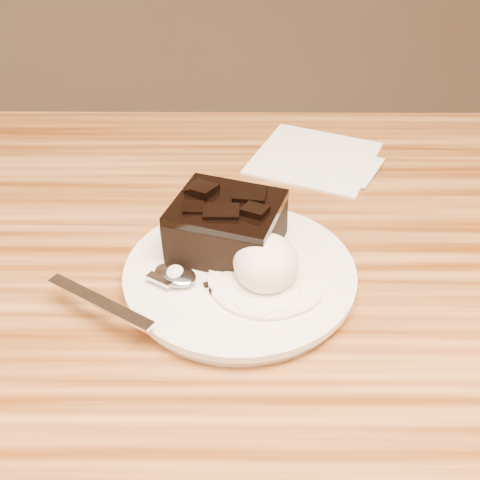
{
  "coord_description": "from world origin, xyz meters",
  "views": [
    {
      "loc": [
        0.01,
        -0.33,
        1.09
      ],
      "look_at": [
        0.0,
        0.06,
        0.79
      ],
      "focal_mm": 43.43,
      "sensor_mm": 36.0,
      "label": 1
    }
  ],
  "objects_px": {
    "plate": "(240,276)",
    "spoon": "(175,276)",
    "napkin": "(314,157)",
    "brownie": "(227,229)",
    "ice_cream_scoop": "(266,263)"
  },
  "relations": [
    {
      "from": "plate",
      "to": "spoon",
      "type": "relative_size",
      "value": 1.27
    },
    {
      "from": "plate",
      "to": "napkin",
      "type": "height_order",
      "value": "plate"
    },
    {
      "from": "brownie",
      "to": "plate",
      "type": "bearing_deg",
      "value": -68.7
    },
    {
      "from": "plate",
      "to": "brownie",
      "type": "distance_m",
      "value": 0.04
    },
    {
      "from": "plate",
      "to": "ice_cream_scoop",
      "type": "relative_size",
      "value": 3.44
    },
    {
      "from": "ice_cream_scoop",
      "to": "napkin",
      "type": "distance_m",
      "value": 0.25
    },
    {
      "from": "ice_cream_scoop",
      "to": "spoon",
      "type": "height_order",
      "value": "ice_cream_scoop"
    },
    {
      "from": "brownie",
      "to": "ice_cream_scoop",
      "type": "relative_size",
      "value": 1.54
    },
    {
      "from": "plate",
      "to": "ice_cream_scoop",
      "type": "height_order",
      "value": "ice_cream_scoop"
    },
    {
      "from": "plate",
      "to": "spoon",
      "type": "bearing_deg",
      "value": -164.32
    },
    {
      "from": "napkin",
      "to": "brownie",
      "type": "bearing_deg",
      "value": -117.04
    },
    {
      "from": "napkin",
      "to": "spoon",
      "type": "bearing_deg",
      "value": -120.66
    },
    {
      "from": "plate",
      "to": "ice_cream_scoop",
      "type": "bearing_deg",
      "value": -34.56
    },
    {
      "from": "brownie",
      "to": "ice_cream_scoop",
      "type": "distance_m",
      "value": 0.06
    },
    {
      "from": "plate",
      "to": "napkin",
      "type": "xyz_separation_m",
      "value": [
        0.09,
        0.22,
        -0.01
      ]
    }
  ]
}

